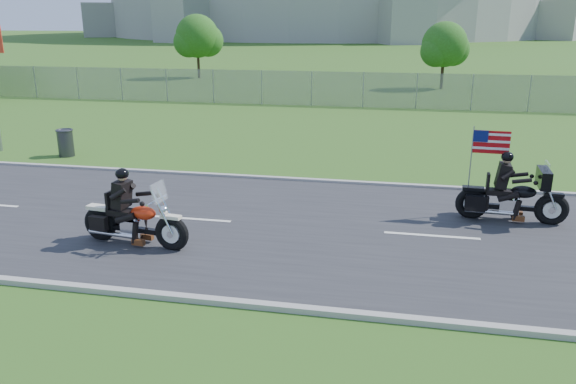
# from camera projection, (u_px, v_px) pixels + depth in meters

# --- Properties ---
(ground) EXTENTS (420.00, 420.00, 0.00)m
(ground) POSITION_uv_depth(u_px,v_px,m) (266.00, 226.00, 13.90)
(ground) COLOR #395D1D
(ground) RESTS_ON ground
(road) EXTENTS (120.00, 8.00, 0.04)m
(road) POSITION_uv_depth(u_px,v_px,m) (266.00, 225.00, 13.89)
(road) COLOR #28282B
(road) RESTS_ON ground
(curb_north) EXTENTS (120.00, 0.18, 0.12)m
(curb_north) POSITION_uv_depth(u_px,v_px,m) (295.00, 180.00, 17.68)
(curb_north) COLOR #9E9B93
(curb_north) RESTS_ON ground
(curb_south) EXTENTS (120.00, 0.18, 0.12)m
(curb_south) POSITION_uv_depth(u_px,v_px,m) (214.00, 301.00, 10.09)
(curb_south) COLOR #9E9B93
(curb_south) RESTS_ON ground
(fence) EXTENTS (60.00, 0.03, 2.00)m
(fence) POSITION_uv_depth(u_px,v_px,m) (262.00, 87.00, 33.27)
(fence) COLOR gray
(fence) RESTS_ON ground
(tree_fence_near) EXTENTS (3.52, 3.28, 4.75)m
(tree_fence_near) POSITION_uv_depth(u_px,v_px,m) (445.00, 47.00, 40.04)
(tree_fence_near) COLOR #382316
(tree_fence_near) RESTS_ON ground
(tree_fence_mid) EXTENTS (3.96, 3.69, 5.30)m
(tree_fence_mid) POSITION_uv_depth(u_px,v_px,m) (198.00, 38.00, 47.41)
(tree_fence_mid) COLOR #382316
(tree_fence_mid) RESTS_ON ground
(motorcycle_lead) EXTENTS (2.67, 0.87, 1.80)m
(motorcycle_lead) POSITION_uv_depth(u_px,v_px,m) (133.00, 222.00, 12.53)
(motorcycle_lead) COLOR black
(motorcycle_lead) RESTS_ON ground
(motorcycle_follow) EXTENTS (2.70, 0.90, 2.25)m
(motorcycle_follow) POSITION_uv_depth(u_px,v_px,m) (512.00, 199.00, 13.97)
(motorcycle_follow) COLOR black
(motorcycle_follow) RESTS_ON ground
(trash_can) EXTENTS (0.71, 0.71, 0.98)m
(trash_can) POSITION_uv_depth(u_px,v_px,m) (66.00, 143.00, 20.78)
(trash_can) COLOR #343439
(trash_can) RESTS_ON ground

